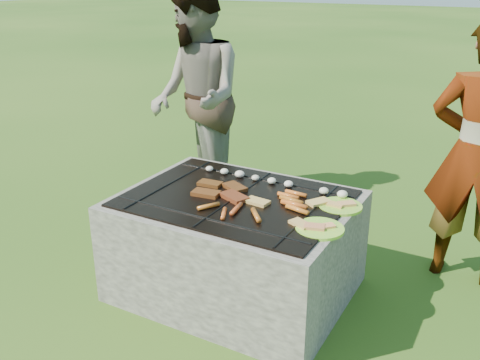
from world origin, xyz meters
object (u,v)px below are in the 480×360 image
object	(u,v)px
bystander	(196,99)
cook	(479,155)
plate_near	(319,228)
plate_far	(340,206)
fire_pit	(236,248)

from	to	relation	value
bystander	cook	bearing A→B (deg)	40.18
plate_near	plate_far	bearing A→B (deg)	89.72
plate_near	bystander	world-z (taller)	bystander
fire_pit	plate_near	xyz separation A→B (m)	(0.56, -0.14, 0.33)
fire_pit	cook	xyz separation A→B (m)	(1.16, 0.84, 0.52)
plate_far	bystander	world-z (taller)	bystander
cook	plate_far	bearing A→B (deg)	47.62
plate_near	bystander	xyz separation A→B (m)	(-1.47, 1.12, 0.27)
plate_far	bystander	distance (m)	1.70
fire_pit	bystander	bearing A→B (deg)	132.83
plate_near	cook	distance (m)	1.17
fire_pit	cook	bearing A→B (deg)	35.80
fire_pit	plate_far	xyz separation A→B (m)	(0.56, 0.18, 0.33)
plate_near	fire_pit	bearing A→B (deg)	166.12
fire_pit	bystander	xyz separation A→B (m)	(-0.91, 0.98, 0.60)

